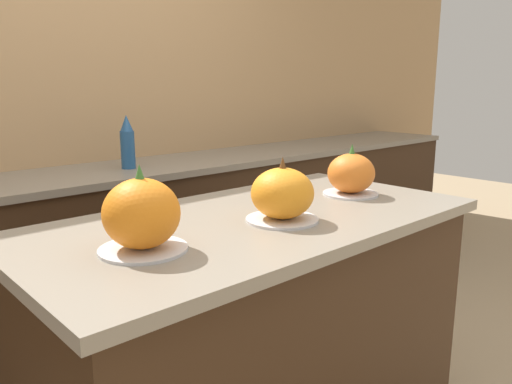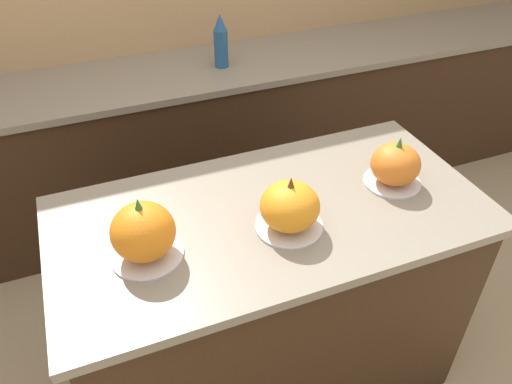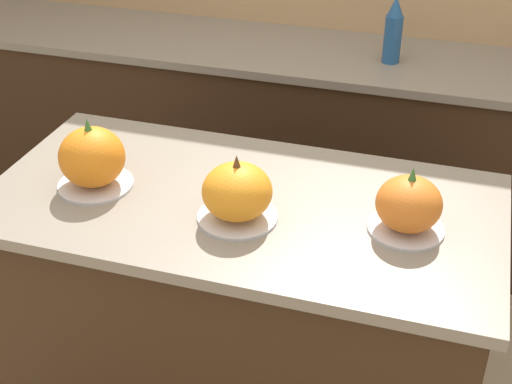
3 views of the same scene
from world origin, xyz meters
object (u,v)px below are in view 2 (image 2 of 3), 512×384
pumpkin_cake_center (290,207)px  bottle_tall (221,42)px  pumpkin_cake_right (395,165)px  pumpkin_cake_left (143,233)px

pumpkin_cake_center → bottle_tall: size_ratio=0.78×
pumpkin_cake_right → bottle_tall: (-0.22, 1.26, 0.02)m
pumpkin_cake_left → pumpkin_cake_right: pumpkin_cake_left is taller
bottle_tall → pumpkin_cake_center: bearing=-99.4°
pumpkin_cake_center → bottle_tall: bearing=80.6°
pumpkin_cake_center → pumpkin_cake_right: bearing=10.2°
pumpkin_cake_left → pumpkin_cake_right: bearing=2.6°
pumpkin_cake_left → pumpkin_cake_center: 0.45m
pumpkin_cake_center → bottle_tall: (0.22, 1.33, 0.02)m
pumpkin_cake_center → pumpkin_cake_left: bearing=175.1°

